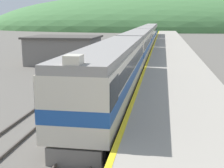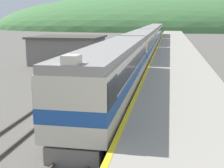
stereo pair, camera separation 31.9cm
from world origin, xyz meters
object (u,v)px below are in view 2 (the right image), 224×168
(express_train_lead_car, at_px, (113,72))
(carriage_third, at_px, (151,36))
(carriage_fourth, at_px, (156,31))
(carriage_second, at_px, (142,45))

(express_train_lead_car, bearing_deg, carriage_third, 90.00)
(carriage_third, height_order, carriage_fourth, same)
(carriage_second, distance_m, carriage_fourth, 43.71)
(carriage_second, bearing_deg, carriage_fourth, 90.00)
(carriage_second, xyz_separation_m, carriage_third, (0.00, 21.86, 0.00))
(carriage_third, bearing_deg, carriage_fourth, 90.00)
(carriage_third, bearing_deg, express_train_lead_car, -90.00)
(carriage_second, relative_size, carriage_third, 1.00)
(express_train_lead_car, xyz_separation_m, carriage_third, (0.00, 43.31, -0.01))
(carriage_fourth, bearing_deg, carriage_second, -90.00)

